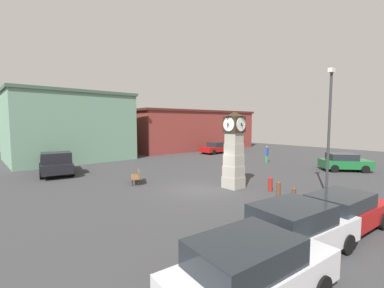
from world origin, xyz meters
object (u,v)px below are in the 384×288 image
Objects in this scene: clock_tower at (234,150)px; bollard_mid_row at (294,198)px; bench at (136,176)px; bollard_end_row at (270,184)px; bollard_near_tower at (311,207)px; street_lamp_near_road at (329,124)px; bollard_far_row at (278,190)px; car_silver_hatch at (216,148)px; car_by_building at (343,212)px; pedestrian_crossing_lot at (267,153)px; pickup_truck at (56,163)px; car_navy_sedan at (251,271)px; car_near_tower at (296,229)px; car_far_lot at (344,162)px.

clock_tower is 4.79× the size of bollard_mid_row.
bollard_end_row is at bearing -54.87° from bench.
bollard_near_tower is 0.13× the size of street_lamp_near_road.
bollard_mid_row is at bearing -101.16° from clock_tower.
car_silver_hatch reaches higher than bollard_far_row.
car_by_building is (-2.07, -6.97, -1.62)m from clock_tower.
clock_tower reaches higher than pedestrian_crossing_lot.
street_lamp_near_road is at bearing -131.54° from pedestrian_crossing_lot.
bollard_end_row is at bearing 52.20° from bollard_mid_row.
pickup_truck is 3.12× the size of pedestrian_crossing_lot.
street_lamp_near_road is at bearing -58.51° from clock_tower.
bollard_far_row is 4.83m from street_lamp_near_road.
car_navy_sedan is 0.63× the size of street_lamp_near_road.
clock_tower is 8.46m from car_near_tower.
pedestrian_crossing_lot reaches higher than bollard_far_row.
bollard_far_row reaches higher than bollard_near_tower.
bollard_mid_row is 0.14× the size of street_lamp_near_road.
car_by_building is at bearing -74.81° from pickup_truck.
pickup_truck is (-5.20, 19.15, 0.16)m from car_by_building.
car_by_building is at bearing -117.02° from bollard_far_row.
car_navy_sedan is 2.97m from car_near_tower.
bollard_far_row is (-0.15, -3.22, -1.89)m from clock_tower.
car_navy_sedan is 1.08× the size of car_far_lot.
car_by_building reaches higher than bollard_near_tower.
pickup_truck is (-18.88, 14.86, 0.17)m from car_far_lot.
bollard_near_tower is at bearing -76.41° from bench.
bollard_mid_row is at bearing 60.44° from bollard_near_tower.
clock_tower is at bearing 73.48° from car_by_building.
car_near_tower reaches higher than car_silver_hatch.
bollard_mid_row is 0.23× the size of car_silver_hatch.
street_lamp_near_road reaches higher than car_far_lot.
bollard_end_row is 0.20× the size of car_near_tower.
car_silver_hatch is at bearing 53.80° from car_by_building.
car_navy_sedan is at bearing -154.27° from bollard_far_row.
street_lamp_near_road reaches higher than bollard_mid_row.
car_near_tower is at bearing -94.98° from bench.
bollard_end_row is at bearing 58.27° from car_by_building.
car_silver_hatch reaches higher than bollard_near_tower.
car_silver_hatch is (20.71, 20.20, -0.06)m from car_navy_sedan.
bollard_mid_row is at bearing -127.58° from car_silver_hatch.
bench is at bearing -154.21° from car_silver_hatch.
car_by_building is 16.87m from pedestrian_crossing_lot.
car_by_building is at bearing -115.19° from bollard_mid_row.
car_navy_sedan reaches higher than bench.
pickup_truck is at bearing 96.66° from car_near_tower.
street_lamp_near_road is (-8.82, -1.89, 3.32)m from car_far_lot.
clock_tower is 11.46m from pedestrian_crossing_lot.
bollard_mid_row is 0.24× the size of car_far_lot.
bench is at bearing 125.13° from bollard_end_row.
bollard_mid_row is at bearing -120.64° from bollard_far_row.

